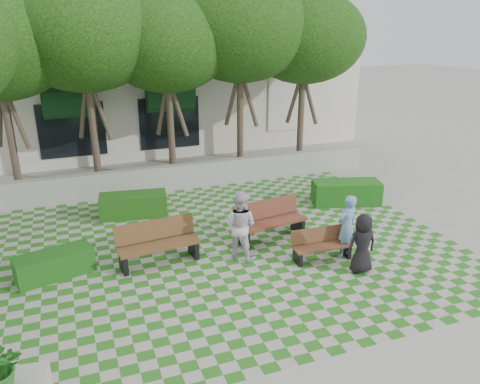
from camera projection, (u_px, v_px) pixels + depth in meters
name	position (u px, v px, depth m)	size (l,w,h in m)	color
ground	(242.00, 266.00, 11.65)	(90.00, 90.00, 0.00)	gray
lawn	(229.00, 249.00, 12.53)	(12.00, 12.00, 0.00)	#2B721E
retaining_wall	(182.00, 176.00, 16.95)	(15.00, 0.36, 0.90)	#9E9B93
bench_east	(321.00, 245.00, 11.91)	(1.56, 0.59, 0.81)	brown
bench_mid	(270.00, 221.00, 13.02)	(2.11, 0.97, 1.07)	brown
bench_west	(158.00, 244.00, 11.70)	(2.10, 0.88, 1.07)	#55371D
hedge_east	(346.00, 192.00, 15.55)	(2.20, 0.88, 0.77)	#185316
hedge_midleft	(133.00, 205.00, 14.58)	(2.04, 0.82, 0.71)	#1B4B14
hedge_west	(54.00, 264.00, 11.13)	(1.76, 0.71, 0.62)	#164B14
person_blue	(347.00, 226.00, 11.90)	(0.61, 0.40, 1.68)	#7096CD
person_dark	(362.00, 244.00, 11.19)	(0.73, 0.47, 1.49)	black
person_white	(240.00, 225.00, 11.82)	(0.87, 0.68, 1.79)	silver
tree_row	(118.00, 41.00, 14.48)	(17.70, 13.40, 7.41)	#47382B
building	(160.00, 89.00, 23.46)	(18.00, 8.92, 5.15)	silver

